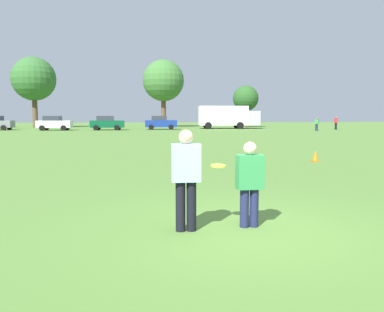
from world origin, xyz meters
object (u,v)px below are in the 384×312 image
at_px(traffic_cone, 315,156).
at_px(box_truck, 227,116).
at_px(player_thrower, 186,175).
at_px(parked_car_center, 107,123).
at_px(frisbee, 218,166).
at_px(bystander_sideline_watcher, 317,123).
at_px(parked_car_mid_left, 54,123).
at_px(bystander_far_jogger, 336,122).
at_px(player_defender, 250,180).
at_px(parked_car_mid_right, 161,123).

xyz_separation_m(traffic_cone, box_truck, (4.67, 39.39, 1.52)).
xyz_separation_m(player_thrower, parked_car_center, (-5.07, 46.00, -0.06)).
distance_m(frisbee, bystander_sideline_watcher, 44.93).
bearing_deg(bystander_sideline_watcher, traffic_cone, -114.43).
height_order(player_thrower, parked_car_mid_left, parked_car_mid_left).
relative_size(player_thrower, bystander_far_jogger, 1.00).
xyz_separation_m(frisbee, box_truck, (10.72, 48.77, 0.66)).
bearing_deg(frisbee, bystander_far_jogger, 60.90).
xyz_separation_m(player_defender, parked_car_mid_left, (-12.73, 45.78, 0.08)).
relative_size(frisbee, bystander_sideline_watcher, 0.17).
bearing_deg(frisbee, parked_car_center, 97.07).
xyz_separation_m(parked_car_mid_right, bystander_far_jogger, (22.97, -3.42, 0.06)).
bearing_deg(box_truck, frisbee, -102.40).
xyz_separation_m(traffic_cone, parked_car_mid_right, (-4.77, 37.61, 0.69)).
height_order(bystander_sideline_watcher, bystander_far_jogger, bystander_far_jogger).
bearing_deg(bystander_sideline_watcher, box_truck, 137.45).
bearing_deg(parked_car_mid_right, player_thrower, -92.29).
relative_size(box_truck, bystander_far_jogger, 4.93).
distance_m(bystander_sideline_watcher, bystander_far_jogger, 5.38).
bearing_deg(parked_car_mid_right, parked_car_center, -170.15).
xyz_separation_m(traffic_cone, parked_car_mid_left, (-18.24, 36.28, 0.69)).
distance_m(frisbee, bystander_far_jogger, 49.86).
xyz_separation_m(box_truck, bystander_sideline_watcher, (9.33, -8.56, -0.84)).
xyz_separation_m(player_defender, bystander_far_jogger, (23.71, 43.69, 0.14)).
height_order(player_thrower, player_defender, player_thrower).
height_order(frisbee, bystander_far_jogger, bystander_far_jogger).
distance_m(player_thrower, parked_car_mid_left, 47.33).
distance_m(player_thrower, bystander_far_jogger, 50.36).
bearing_deg(traffic_cone, parked_car_mid_left, 116.70).
relative_size(player_defender, frisbee, 5.62).
relative_size(parked_car_center, bystander_far_jogger, 2.46).
xyz_separation_m(frisbee, parked_car_mid_left, (-12.20, 45.66, -0.17)).
relative_size(parked_car_center, box_truck, 0.50).
xyz_separation_m(traffic_cone, bystander_far_jogger, (18.20, 34.18, 0.76)).
height_order(player_thrower, traffic_cone, player_thrower).
distance_m(parked_car_mid_left, parked_car_center, 6.52).
relative_size(player_thrower, traffic_cone, 3.63).
height_order(frisbee, bystander_sideline_watcher, bystander_sideline_watcher).
bearing_deg(parked_car_center, player_defender, -82.28).
xyz_separation_m(frisbee, parked_car_mid_right, (1.28, 46.99, -0.17)).
xyz_separation_m(player_thrower, bystander_far_jogger, (24.86, 43.79, 0.01)).
xyz_separation_m(parked_car_mid_left, box_truck, (22.92, 3.11, 0.83)).
bearing_deg(box_truck, player_defender, -101.77).
relative_size(frisbee, parked_car_mid_right, 0.06).
relative_size(parked_car_mid_left, parked_car_center, 1.00).
height_order(parked_car_mid_left, parked_car_center, same).
bearing_deg(player_defender, parked_car_mid_right, 89.10).
bearing_deg(bystander_far_jogger, player_thrower, -119.58).
bearing_deg(traffic_cone, box_truck, 83.23).
height_order(player_thrower, bystander_far_jogger, bystander_far_jogger).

